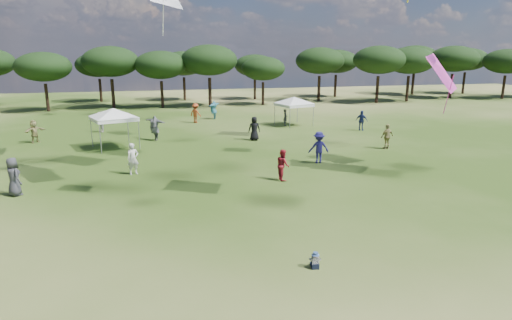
% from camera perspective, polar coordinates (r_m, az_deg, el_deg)
% --- Properties ---
extents(ground, '(140.00, 140.00, 0.00)m').
position_cam_1_polar(ground, '(12.17, 9.79, -18.69)').
color(ground, '#344F17').
rests_on(ground, ground).
extents(tree_line, '(108.78, 17.63, 7.77)m').
position_cam_1_polar(tree_line, '(57.10, -7.62, 12.85)').
color(tree_line, black).
rests_on(tree_line, ground).
extents(tent_left, '(5.34, 5.34, 3.12)m').
position_cam_1_polar(tent_left, '(31.47, -18.52, 6.34)').
color(tent_left, gray).
rests_on(tent_left, ground).
extents(tent_right, '(5.36, 5.36, 2.94)m').
position_cam_1_polar(tent_right, '(39.73, 5.11, 8.21)').
color(tent_right, gray).
rests_on(tent_right, ground).
extents(toddler, '(0.38, 0.41, 0.53)m').
position_cam_1_polar(toddler, '(13.85, 7.89, -13.17)').
color(toddler, black).
rests_on(toddler, ground).
extents(festival_crowd, '(29.06, 23.82, 1.93)m').
position_cam_1_polar(festival_crowd, '(33.32, -8.72, 4.18)').
color(festival_crowd, black).
rests_on(festival_crowd, ground).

